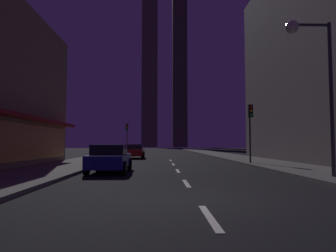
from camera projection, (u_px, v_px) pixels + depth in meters
ground_plane at (167, 155)px, 39.96m from camera, size 78.00×136.00×0.10m
sidewalk_right at (219, 154)px, 40.17m from camera, size 4.00×76.00×0.15m
sidewalk_left at (114, 155)px, 39.76m from camera, size 4.00×76.00×0.15m
lane_marking_center at (178, 171)px, 16.41m from camera, size 0.16×23.00×0.01m
skyscraper_distant_tall at (150, 74)px, 141.97m from camera, size 7.29×8.96×69.87m
skyscraper_distant_mid at (180, 62)px, 137.03m from camera, size 6.49×7.08×78.51m
car_parked_near at (110, 158)px, 15.56m from camera, size 1.98×4.24×1.45m
car_parked_far at (134, 151)px, 30.84m from camera, size 1.98×4.24×1.45m
fire_hydrant_far_left at (111, 154)px, 30.39m from camera, size 0.42×0.30×0.65m
traffic_light_near_right at (250, 120)px, 21.35m from camera, size 0.32×0.48×4.20m
traffic_light_far_left at (127, 132)px, 41.23m from camera, size 0.32×0.48×4.20m
street_lamp_right at (311, 59)px, 12.59m from camera, size 1.96×0.56×6.58m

